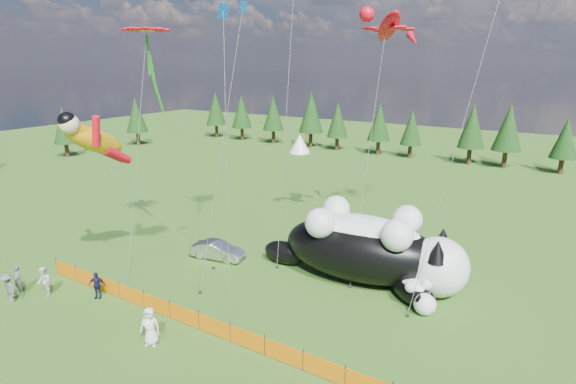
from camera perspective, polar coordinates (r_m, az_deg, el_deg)
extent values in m
plane|color=#103C0A|center=(26.57, -8.35, -13.29)|extent=(160.00, 160.00, 0.00)
cylinder|color=#262626|center=(32.40, -27.30, -8.34)|extent=(0.06, 0.06, 1.10)
cylinder|color=#262626|center=(30.81, -25.31, -9.32)|extent=(0.06, 0.06, 1.10)
cylinder|color=#262626|center=(29.27, -23.09, -10.38)|extent=(0.06, 0.06, 1.10)
cylinder|color=#262626|center=(27.79, -20.62, -11.55)|extent=(0.06, 0.06, 1.10)
cylinder|color=#262626|center=(26.37, -17.84, -12.82)|extent=(0.06, 0.06, 1.10)
cylinder|color=#262626|center=(25.04, -14.73, -14.19)|extent=(0.06, 0.06, 1.10)
cylinder|color=#262626|center=(23.80, -11.24, -15.67)|extent=(0.06, 0.06, 1.10)
cylinder|color=#262626|center=(22.66, -7.33, -17.24)|extent=(0.06, 0.06, 1.10)
cylinder|color=#262626|center=(21.66, -2.95, -18.87)|extent=(0.06, 0.06, 1.10)
cylinder|color=#262626|center=(20.79, 1.92, -20.53)|extent=(0.06, 0.06, 1.10)
cylinder|color=#262626|center=(20.09, 7.28, -22.16)|extent=(0.06, 0.06, 1.10)
cube|color=orange|center=(31.62, -26.32, -8.90)|extent=(2.00, 0.04, 0.90)
cube|color=orange|center=(30.05, -24.22, -9.93)|extent=(2.00, 0.04, 0.90)
cube|color=orange|center=(28.54, -21.88, -11.04)|extent=(2.00, 0.04, 0.90)
cube|color=orange|center=(27.09, -19.26, -12.27)|extent=(2.00, 0.04, 0.90)
cube|color=orange|center=(25.72, -16.32, -13.59)|extent=(2.00, 0.04, 0.90)
cube|color=orange|center=(24.43, -13.03, -15.02)|extent=(2.00, 0.04, 0.90)
cube|color=orange|center=(23.24, -9.34, -16.55)|extent=(2.00, 0.04, 0.90)
cube|color=orange|center=(22.17, -5.20, -18.15)|extent=(2.00, 0.04, 0.90)
cube|color=orange|center=(21.24, -0.58, -19.81)|extent=(2.00, 0.04, 0.90)
cube|color=orange|center=(20.45, 4.53, -21.46)|extent=(2.00, 0.04, 0.90)
ellipsoid|color=black|center=(28.07, 9.25, -7.22)|extent=(10.17, 5.50, 3.91)
ellipsoid|color=white|center=(27.70, 9.34, -5.36)|extent=(7.67, 3.97, 2.39)
sphere|color=white|center=(27.37, 18.50, -9.00)|extent=(3.47, 3.47, 3.47)
sphere|color=#CA4E56|center=(27.28, 21.61, -9.41)|extent=(0.49, 0.49, 0.49)
ellipsoid|color=black|center=(30.26, -0.42, -7.69)|extent=(3.17, 1.81, 1.52)
cone|color=black|center=(25.87, 18.46, -7.12)|extent=(1.22, 1.22, 1.22)
cone|color=black|center=(27.80, 19.05, -5.55)|extent=(1.22, 1.22, 1.22)
sphere|color=white|center=(28.20, 14.90, -3.44)|extent=(1.82, 1.82, 1.82)
sphere|color=white|center=(25.59, 13.65, -5.36)|extent=(1.82, 1.82, 1.82)
sphere|color=white|center=(29.29, 6.15, -2.24)|extent=(1.82, 1.82, 1.82)
sphere|color=white|center=(26.79, 4.09, -3.95)|extent=(1.82, 1.82, 1.82)
ellipsoid|color=black|center=(26.78, 15.22, -11.85)|extent=(3.49, 3.42, 1.33)
ellipsoid|color=white|center=(26.63, 15.27, -11.21)|extent=(2.60, 2.54, 0.82)
sphere|color=white|center=(25.66, 16.98, -13.48)|extent=(1.19, 1.19, 1.19)
sphere|color=#CA4E56|center=(25.30, 17.60, -13.99)|extent=(0.17, 0.17, 0.17)
ellipsoid|color=black|center=(28.32, 13.33, -11.02)|extent=(1.11, 1.09, 0.52)
cone|color=black|center=(25.26, 16.37, -12.70)|extent=(0.41, 0.41, 0.41)
cone|color=black|center=(25.62, 17.76, -12.40)|extent=(0.41, 0.41, 0.41)
sphere|color=white|center=(26.12, 17.16, -11.20)|extent=(0.62, 0.62, 0.62)
sphere|color=white|center=(25.65, 15.30, -11.57)|extent=(0.62, 0.62, 0.62)
sphere|color=white|center=(27.29, 15.42, -9.83)|extent=(0.62, 0.62, 0.62)
sphere|color=white|center=(26.84, 13.61, -10.15)|extent=(0.62, 0.62, 0.62)
imported|color=silver|center=(31.35, -8.93, -7.33)|extent=(3.86, 1.93, 1.22)
imported|color=#59585E|center=(30.76, -31.09, -9.52)|extent=(0.68, 0.49, 1.75)
imported|color=silver|center=(29.70, -28.57, -9.98)|extent=(1.00, 0.81, 1.79)
imported|color=#15153A|center=(28.23, -23.11, -10.83)|extent=(1.05, 0.87, 1.59)
imported|color=#59585E|center=(29.93, -32.01, -10.33)|extent=(1.14, 0.59, 1.76)
imported|color=silver|center=(23.08, -17.12, -16.00)|extent=(1.12, 0.96, 1.93)
cylinder|color=#595959|center=(28.65, -16.21, -1.91)|extent=(0.03, 0.03, 10.65)
cube|color=#262626|center=(30.10, -9.45, -9.49)|extent=(0.15, 0.15, 0.16)
cylinder|color=#595959|center=(28.39, 10.37, 5.08)|extent=(0.03, 0.03, 16.58)
cube|color=#262626|center=(27.67, 7.87, -11.82)|extent=(0.15, 0.15, 0.16)
cylinder|color=#595959|center=(28.20, -18.68, 4.11)|extent=(0.03, 0.03, 15.59)
cube|color=#262626|center=(28.54, -19.81, -11.77)|extent=(0.15, 0.15, 0.16)
cube|color=#208D19|center=(29.92, -17.11, 14.00)|extent=(0.21, 0.21, 4.68)
cylinder|color=#595959|center=(26.84, -8.41, 5.60)|extent=(0.03, 0.03, 17.01)
cube|color=#262626|center=(27.28, -11.10, -12.41)|extent=(0.15, 0.15, 0.16)
cylinder|color=#595959|center=(24.93, 22.09, 10.65)|extent=(0.03, 0.03, 23.01)
cube|color=#262626|center=(25.44, 14.94, -14.92)|extent=(0.15, 0.15, 0.16)
cylinder|color=#595959|center=(21.58, -7.78, 1.81)|extent=(0.03, 0.03, 15.25)
cube|color=#262626|center=(23.59, -7.37, -17.12)|extent=(0.15, 0.15, 0.16)
cylinder|color=#595959|center=(29.73, -0.27, 8.95)|extent=(0.03, 0.03, 19.00)
cube|color=#262626|center=(29.83, -1.40, -9.50)|extent=(0.15, 0.15, 0.16)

